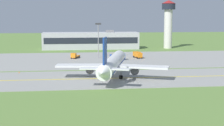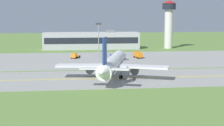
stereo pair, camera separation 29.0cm
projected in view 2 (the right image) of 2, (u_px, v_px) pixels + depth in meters
name	position (u px, v px, depth m)	size (l,w,h in m)	color
ground_plane	(108.00, 79.00, 97.29)	(500.00, 500.00, 0.00)	olive
taxiway_strip	(108.00, 78.00, 97.29)	(240.00, 28.00, 0.10)	gray
apron_pad	(122.00, 59.00, 139.73)	(140.00, 52.00, 0.10)	gray
taxiway_centreline	(108.00, 78.00, 97.28)	(220.00, 0.60, 0.01)	yellow
airplane_lead	(113.00, 64.00, 97.86)	(32.04, 39.16, 12.70)	white
service_truck_baggage	(75.00, 56.00, 141.55)	(4.05, 6.72, 2.59)	orange
service_truck_fuel	(118.00, 56.00, 136.33)	(6.17, 2.78, 2.60)	#264CA5
service_truck_catering	(138.00, 55.00, 142.82)	(3.16, 6.27, 2.60)	orange
terminal_building	(91.00, 41.00, 180.69)	(50.60, 10.54, 10.00)	#B2B2B7
control_tower	(169.00, 19.00, 183.07)	(7.60, 7.60, 25.86)	silver
apron_light_mast	(99.00, 36.00, 142.80)	(2.40, 0.50, 14.70)	gray
traffic_cone_near_edge	(19.00, 72.00, 105.94)	(0.44, 0.44, 0.60)	orange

